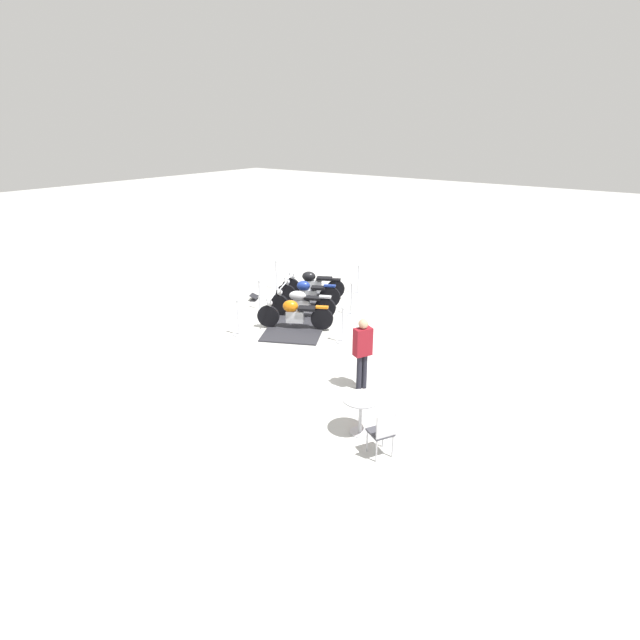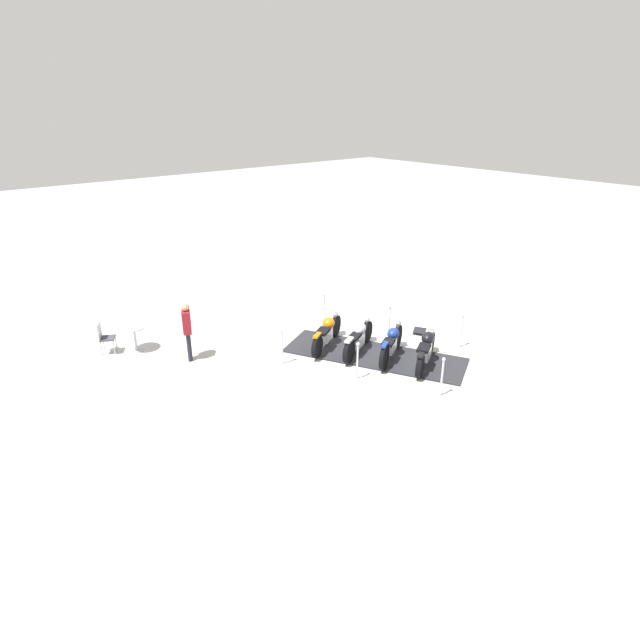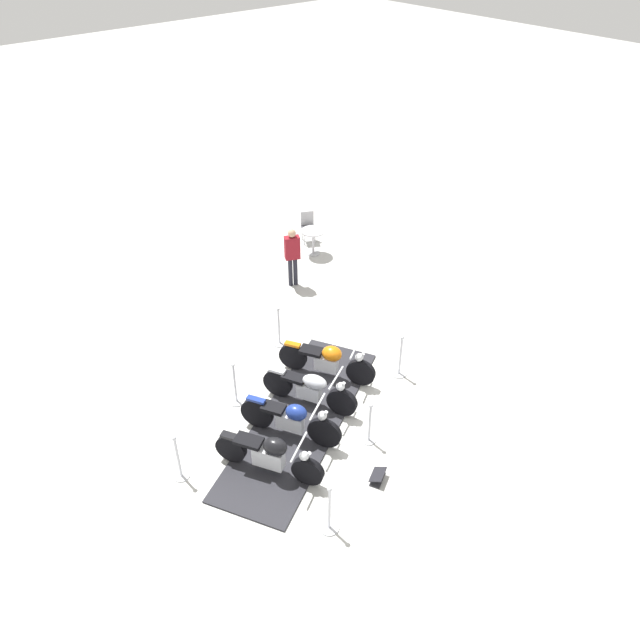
# 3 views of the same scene
# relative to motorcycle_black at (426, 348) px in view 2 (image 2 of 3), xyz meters

# --- Properties ---
(ground_plane) EXTENTS (80.00, 80.00, 0.00)m
(ground_plane) POSITION_rel_motorcycle_black_xyz_m (1.29, 0.69, -0.50)
(ground_plane) COLOR silver
(display_platform) EXTENTS (5.32, 3.78, 0.04)m
(display_platform) POSITION_rel_motorcycle_black_xyz_m (1.29, 0.69, -0.48)
(display_platform) COLOR #28282D
(display_platform) RESTS_ON ground_plane
(motorcycle_black) EXTENTS (1.21, 1.99, 0.91)m
(motorcycle_black) POSITION_rel_motorcycle_black_xyz_m (0.00, 0.00, 0.00)
(motorcycle_black) COLOR black
(motorcycle_black) RESTS_ON display_platform
(motorcycle_navy) EXTENTS (1.17, 1.96, 1.02)m
(motorcycle_navy) POSITION_rel_motorcycle_black_xyz_m (0.87, 0.44, 0.01)
(motorcycle_navy) COLOR black
(motorcycle_navy) RESTS_ON display_platform
(motorcycle_chrome) EXTENTS (1.12, 1.99, 0.96)m
(motorcycle_chrome) POSITION_rel_motorcycle_black_xyz_m (1.74, 0.88, -0.01)
(motorcycle_chrome) COLOR black
(motorcycle_chrome) RESTS_ON display_platform
(motorcycle_copper) EXTENTS (1.23, 2.02, 0.96)m
(motorcycle_copper) POSITION_rel_motorcycle_black_xyz_m (2.62, 1.32, 0.00)
(motorcycle_copper) COLOR black
(motorcycle_copper) RESTS_ON display_platform
(stanchion_right_mid) EXTENTS (0.29, 0.29, 1.01)m
(stanchion_right_mid) POSITION_rel_motorcycle_black_xyz_m (1.97, -0.65, -0.14)
(stanchion_right_mid) COLOR silver
(stanchion_right_mid) RESTS_ON ground_plane
(stanchion_right_front) EXTENTS (0.36, 0.36, 1.09)m
(stanchion_right_front) POSITION_rel_motorcycle_black_xyz_m (0.02, -1.63, -0.18)
(stanchion_right_front) COLOR silver
(stanchion_right_front) RESTS_ON ground_plane
(stanchion_right_rear) EXTENTS (0.34, 0.34, 1.10)m
(stanchion_right_rear) POSITION_rel_motorcycle_black_xyz_m (3.91, 0.34, -0.16)
(stanchion_right_rear) COLOR silver
(stanchion_right_rear) RESTS_ON ground_plane
(stanchion_left_mid) EXTENTS (0.35, 0.35, 1.07)m
(stanchion_left_mid) POSITION_rel_motorcycle_black_xyz_m (0.62, 2.03, -0.18)
(stanchion_left_mid) COLOR silver
(stanchion_left_mid) RESTS_ON ground_plane
(stanchion_left_rear) EXTENTS (0.36, 0.36, 1.06)m
(stanchion_left_rear) POSITION_rel_motorcycle_black_xyz_m (2.56, 3.01, -0.19)
(stanchion_left_rear) COLOR silver
(stanchion_left_rear) RESTS_ON ground_plane
(stanchion_left_front) EXTENTS (0.31, 0.31, 1.08)m
(stanchion_left_front) POSITION_rel_motorcycle_black_xyz_m (-1.33, 1.04, -0.14)
(stanchion_left_front) COLOR silver
(stanchion_left_front) RESTS_ON ground_plane
(info_placard) EXTENTS (0.46, 0.39, 0.20)m
(info_placard) POSITION_rel_motorcycle_black_xyz_m (1.40, -1.45, -0.43)
(info_placard) COLOR #333338
(info_placard) RESTS_ON ground_plane
(cafe_table) EXTENTS (0.72, 0.72, 0.78)m
(cafe_table) POSITION_rel_motorcycle_black_xyz_m (6.00, 5.77, 0.08)
(cafe_table) COLOR #B7B7BC
(cafe_table) RESTS_ON ground_plane
(cafe_chair_near_table) EXTENTS (0.54, 0.54, 0.95)m
(cafe_chair_near_table) POSITION_rel_motorcycle_black_xyz_m (6.40, 6.49, 0.04)
(cafe_chair_near_table) COLOR #B7B7BC
(cafe_chair_near_table) RESTS_ON ground_plane
(bystander_person) EXTENTS (0.46, 0.38, 1.71)m
(bystander_person) POSITION_rel_motorcycle_black_xyz_m (4.46, 4.84, 0.52)
(bystander_person) COLOR #23232D
(bystander_person) RESTS_ON ground_plane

